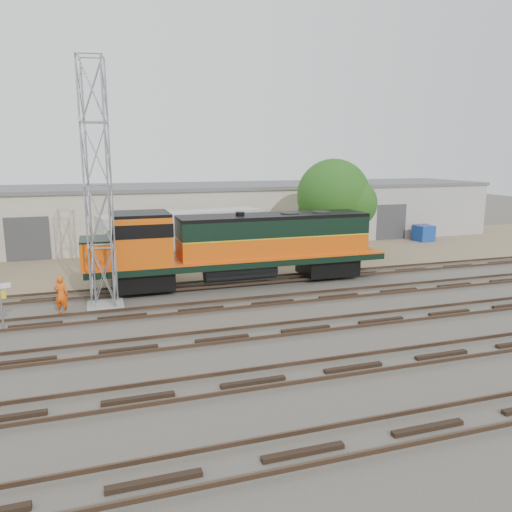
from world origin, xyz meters
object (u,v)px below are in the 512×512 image
object	(u,v)px
semi_trailer	(187,231)
signal_tower	(98,191)
locomotive	(235,245)
worker	(61,295)

from	to	relation	value
semi_trailer	signal_tower	bearing A→B (deg)	-135.04
locomotive	semi_trailer	size ratio (longest dim) A/B	1.47
worker	semi_trailer	distance (m)	13.66
locomotive	worker	bearing A→B (deg)	-164.18
signal_tower	locomotive	bearing A→B (deg)	16.98
locomotive	worker	xyz separation A→B (m)	(-10.02, -2.84, -1.55)
locomotive	worker	world-z (taller)	locomotive
semi_trailer	locomotive	bearing A→B (deg)	-91.90
signal_tower	worker	size ratio (longest dim) A/B	6.33
locomotive	signal_tower	distance (m)	9.03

